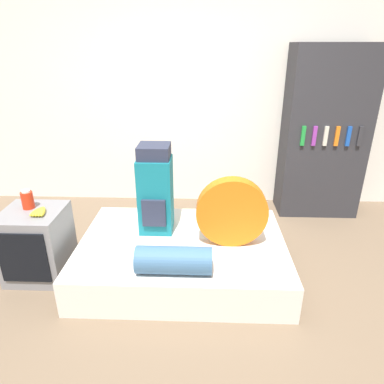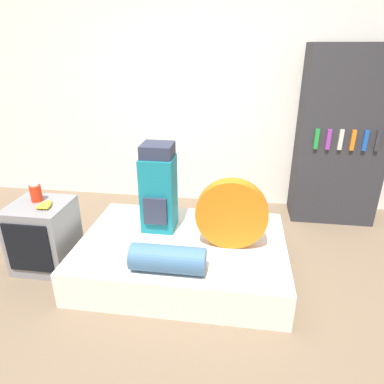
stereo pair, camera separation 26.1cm
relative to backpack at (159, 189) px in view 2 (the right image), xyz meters
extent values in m
plane|color=brown|center=(0.31, -0.73, -0.68)|extent=(16.00, 16.00, 0.00)
cube|color=white|center=(0.31, 1.35, 0.62)|extent=(8.00, 0.05, 2.60)
cube|color=silver|center=(0.24, -0.19, -0.53)|extent=(1.73, 1.22, 0.30)
cube|color=#14707F|center=(0.00, 0.00, -0.05)|extent=(0.28, 0.27, 0.66)
cube|color=#282D42|center=(0.00, 0.02, 0.34)|extent=(0.26, 0.25, 0.11)
cube|color=#282D42|center=(0.00, -0.15, -0.14)|extent=(0.20, 0.03, 0.24)
cylinder|color=orange|center=(0.64, -0.22, -0.09)|extent=(0.58, 0.12, 0.58)
cylinder|color=#3D668E|center=(0.21, -0.63, -0.27)|extent=(0.55, 0.20, 0.20)
cube|color=gray|center=(-0.97, -0.28, -0.38)|extent=(0.48, 0.46, 0.60)
cube|color=black|center=(-0.97, -0.52, -0.36)|extent=(0.39, 0.02, 0.43)
cylinder|color=red|center=(-1.02, -0.22, -0.01)|extent=(0.09, 0.09, 0.14)
cylinder|color=white|center=(-1.02, -0.22, 0.07)|extent=(0.07, 0.07, 0.02)
ellipsoid|color=yellow|center=(-0.90, -0.32, -0.06)|extent=(0.09, 0.16, 0.04)
ellipsoid|color=yellow|center=(-0.89, -0.32, -0.06)|extent=(0.06, 0.16, 0.04)
ellipsoid|color=yellow|center=(-0.88, -0.32, -0.06)|extent=(0.04, 0.16, 0.04)
ellipsoid|color=yellow|center=(-0.87, -0.32, -0.06)|extent=(0.06, 0.16, 0.04)
ellipsoid|color=yellow|center=(-0.86, -0.32, -0.06)|extent=(0.09, 0.16, 0.04)
cube|color=#2D2D33|center=(1.73, 1.07, 0.25)|extent=(0.87, 0.42, 1.85)
cube|color=#1E8E38|center=(1.44, 0.85, 0.28)|extent=(0.04, 0.02, 0.20)
cube|color=purple|center=(1.56, 0.85, 0.28)|extent=(0.04, 0.02, 0.20)
cube|color=beige|center=(1.67, 0.85, 0.28)|extent=(0.04, 0.02, 0.20)
cube|color=orange|center=(1.79, 0.85, 0.28)|extent=(0.04, 0.02, 0.20)
cube|color=#194CB2|center=(1.90, 0.85, 0.28)|extent=(0.04, 0.02, 0.20)
cube|color=#2D2D33|center=(2.02, 0.85, 0.28)|extent=(0.04, 0.02, 0.20)
camera|label=1|loc=(0.42, -2.69, 1.15)|focal=32.00mm
camera|label=2|loc=(0.68, -2.67, 1.15)|focal=32.00mm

